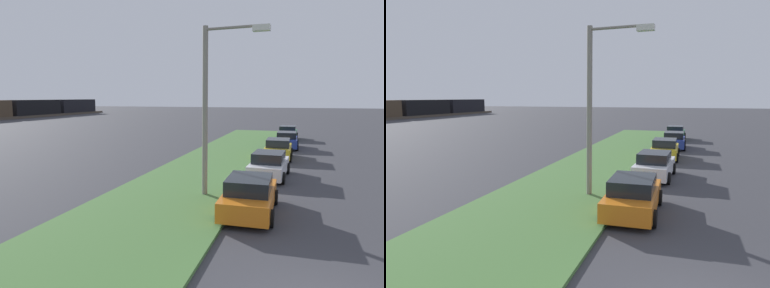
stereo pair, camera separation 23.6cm
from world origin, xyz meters
TOP-DOWN VIEW (x-y plane):
  - grass_median at (10.00, 6.30)m, footprint 60.00×6.00m
  - parked_car_orange at (6.40, 2.66)m, footprint 4.33×2.08m
  - parked_car_white at (12.88, 2.51)m, footprint 4.38×2.18m
  - parked_car_yellow at (19.38, 2.44)m, footprint 4.31×2.05m
  - parked_car_blue at (25.02, 2.09)m, footprint 4.34×2.09m
  - parked_car_green at (31.79, 2.28)m, footprint 4.32×2.06m
  - streetlight at (8.12, 4.58)m, footprint 0.48×2.88m

SIDE VIEW (x-z plane):
  - grass_median at x=10.00m, z-range 0.00..0.12m
  - parked_car_orange at x=6.40m, z-range -0.02..1.45m
  - parked_car_white at x=12.88m, z-range -0.02..1.45m
  - parked_car_yellow at x=19.38m, z-range -0.02..1.45m
  - parked_car_blue at x=25.02m, z-range -0.02..1.45m
  - parked_car_green at x=31.79m, z-range -0.02..1.45m
  - streetlight at x=8.12m, z-range 0.64..8.14m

